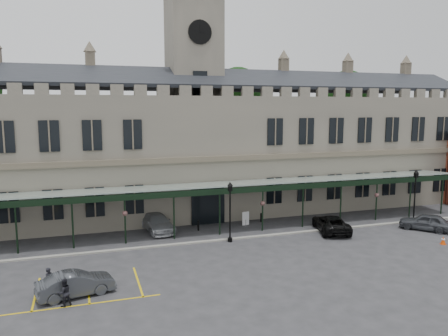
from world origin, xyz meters
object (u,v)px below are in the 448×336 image
object	(u,v)px
station_building	(195,151)
clock_tower	(194,86)
car_left_b	(76,284)
person_a	(49,281)
car_right_a	(426,222)
person_b	(64,292)
sign_board	(246,219)
car_taxi	(157,223)
car_van	(331,223)
lamp_post_mid	(230,207)
traffic_cone	(443,240)
lamp_post_right	(415,191)

from	to	relation	value
station_building	clock_tower	size ratio (longest dim) A/B	2.42
car_left_b	person_a	distance (m)	1.71
person_a	station_building	bearing A→B (deg)	15.67
car_right_a	person_b	size ratio (longest dim) A/B	2.79
sign_board	car_left_b	bearing A→B (deg)	-155.93
car_taxi	sign_board	bearing A→B (deg)	-13.21
clock_tower	car_van	distance (m)	19.14
station_building	car_left_b	xyz separation A→B (m)	(-11.71, -17.93, -5.74)
lamp_post_mid	traffic_cone	xyz separation A→B (m)	(16.13, -5.95, -2.63)
lamp_post_mid	car_right_a	size ratio (longest dim) A/B	1.12
clock_tower	car_left_b	distance (m)	24.80
lamp_post_mid	person_a	world-z (taller)	lamp_post_mid
person_a	lamp_post_mid	bearing A→B (deg)	-11.82
station_building	car_left_b	size ratio (longest dim) A/B	13.61
station_building	person_a	distance (m)	22.33
sign_board	person_a	distance (m)	19.55
station_building	person_b	distance (m)	23.46
traffic_cone	sign_board	world-z (taller)	sign_board
sign_board	car_right_a	size ratio (longest dim) A/B	0.29
clock_tower	lamp_post_right	distance (m)	23.91
traffic_cone	car_taxi	xyz separation A→B (m)	(-21.33, 10.94, 0.44)
car_van	lamp_post_right	bearing A→B (deg)	-162.81
car_left_b	person_b	bearing A→B (deg)	141.28
lamp_post_right	car_van	distance (m)	9.49
lamp_post_right	traffic_cone	bearing A→B (deg)	-112.16
traffic_cone	car_left_b	world-z (taller)	car_left_b
sign_board	car_right_a	world-z (taller)	car_right_a
clock_tower	lamp_post_mid	world-z (taller)	clock_tower
station_building	car_left_b	world-z (taller)	station_building
lamp_post_right	person_a	world-z (taller)	lamp_post_right
car_left_b	clock_tower	bearing A→B (deg)	-46.05
person_a	person_b	bearing A→B (deg)	-103.14
traffic_cone	sign_board	bearing A→B (deg)	141.72
station_building	lamp_post_right	xyz separation A→B (m)	(18.89, -10.57, -3.43)
car_taxi	person_a	distance (m)	13.87
clock_tower	sign_board	distance (m)	14.49
clock_tower	person_b	world-z (taller)	clock_tower
lamp_post_mid	traffic_cone	distance (m)	17.40
clock_tower	person_a	size ratio (longest dim) A/B	15.77
sign_board	car_van	distance (m)	7.77
lamp_post_mid	person_a	bearing A→B (deg)	-155.17
lamp_post_right	car_right_a	size ratio (longest dim) A/B	1.15
lamp_post_mid	lamp_post_right	xyz separation A→B (m)	(18.69, 0.32, 0.08)
car_taxi	clock_tower	bearing A→B (deg)	41.10
lamp_post_mid	car_left_b	xyz separation A→B (m)	(-11.91, -7.04, -2.23)
car_left_b	person_b	xyz separation A→B (m)	(-0.59, -1.23, 0.07)
person_a	person_b	world-z (taller)	person_b
lamp_post_right	car_right_a	world-z (taller)	lamp_post_right
person_a	sign_board	bearing A→B (deg)	-3.85
traffic_cone	car_van	size ratio (longest dim) A/B	0.12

